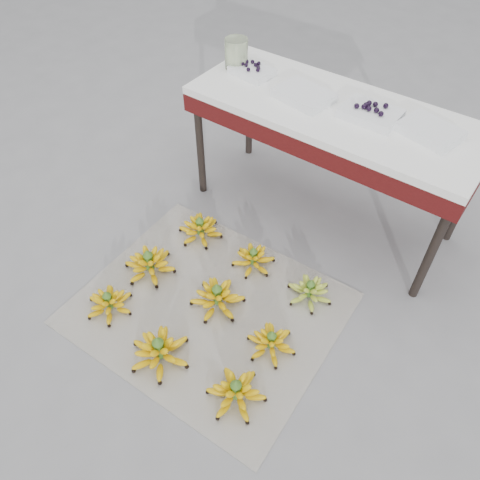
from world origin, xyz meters
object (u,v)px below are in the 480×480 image
Objects in this scene: bunch_mid_center at (217,297)px; bunch_front_center at (160,351)px; tray_far_right at (430,131)px; glass_jar at (236,53)px; bunch_back_center at (253,259)px; newspaper_mat at (208,308)px; bunch_front_right at (236,392)px; bunch_mid_left at (150,264)px; tray_left at (304,95)px; bunch_mid_right at (271,342)px; tray_right at (371,113)px; bunch_front_left at (109,303)px; bunch_back_right at (310,291)px; bunch_back_left at (200,229)px; tray_far_left at (252,71)px; vendor_table at (334,121)px.

bunch_front_center is at bearing -106.83° from bunch_mid_center.
glass_jar reaches higher than tray_far_right.
bunch_mid_center reaches higher than bunch_back_center.
newspaper_mat is 0.35m from bunch_front_center.
glass_jar reaches higher than bunch_front_right.
bunch_mid_left is 1.19m from tray_left.
tray_right is at bearing 108.18° from bunch_mid_right.
tray_far_right reaches higher than bunch_mid_right.
bunch_back_right is at bearing 55.13° from bunch_front_left.
bunch_mid_center is 1.40× the size of bunch_back_right.
bunch_back_center is (0.02, 0.37, 0.05)m from newspaper_mat.
bunch_back_left is 1.04× the size of tray_far_left.
bunch_back_left is at bearing -146.01° from tray_far_right.
bunch_back_left is (-0.35, 0.37, 0.06)m from newspaper_mat.
newspaper_mat is 1.19m from tray_left.
bunch_back_left is (-0.74, 0.38, 0.00)m from bunch_mid_right.
bunch_mid_center is at bearing -105.32° from tray_right.
bunch_mid_left reaches higher than newspaper_mat.
bunch_front_center is at bearing -86.85° from tray_left.
glass_jar is at bearing 91.33° from bunch_mid_left.
bunch_mid_right is 0.90× the size of tray_far_right.
bunch_back_center is (-0.36, 0.37, -0.00)m from bunch_mid_right.
tray_right is at bearing 50.52° from bunch_back_center.
bunch_front_right is 1.80× the size of glass_jar.
newspaper_mat is at bearing 51.50° from bunch_front_left.
vendor_table is (0.08, 0.58, 0.59)m from bunch_back_center.
bunch_mid_center is at bearing -58.67° from glass_jar.
bunch_front_center is at bearing -63.91° from bunch_back_left.
tray_left reaches higher than newspaper_mat.
bunch_front_center is 1.18× the size of bunch_front_right.
vendor_table is (-0.28, 0.59, 0.59)m from bunch_back_right.
bunch_back_center is at bearing 146.10° from bunch_mid_right.
bunch_front_right is at bearing -56.96° from tray_far_left.
bunch_mid_center is 1.30× the size of bunch_back_left.
bunch_mid_right is (-0.01, 0.30, -0.01)m from bunch_front_right.
tray_far_left is (-0.46, 0.61, 0.69)m from bunch_back_center.
bunch_mid_left reaches higher than bunch_back_right.
bunch_front_right is 1.47m from tray_far_right.
bunch_mid_center is 0.32m from bunch_back_center.
vendor_table reaches higher than bunch_mid_left.
bunch_back_left is 0.93m from tray_left.
bunch_back_left reaches higher than newspaper_mat.
vendor_table reaches higher than bunch_mid_right.
bunch_front_left is 0.83m from bunch_mid_right.
bunch_mid_right is 0.96× the size of bunch_back_center.
bunch_mid_right is at bearing -83.69° from tray_right.
bunch_back_center is (0.42, 0.66, -0.00)m from bunch_front_left.
vendor_table reaches higher than bunch_front_center.
bunch_front_center is at bearing -94.51° from vendor_table.
tray_far_left is (-0.04, 1.28, 0.69)m from bunch_front_left.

